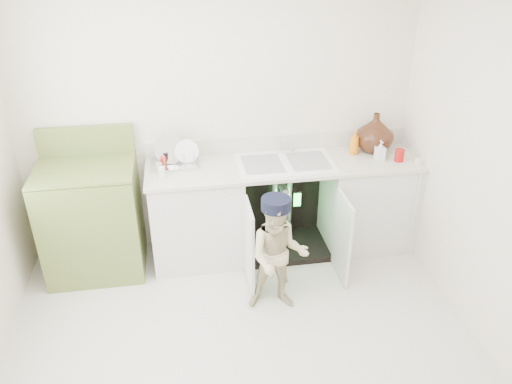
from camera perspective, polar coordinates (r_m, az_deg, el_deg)
ground at (r=3.86m, az=-1.38°, el=-17.20°), size 3.50×3.50×0.00m
room_shell at (r=3.10m, az=-1.65°, el=-0.80°), size 6.00×5.50×1.26m
counter_run at (r=4.61m, az=3.62°, el=-1.32°), size 2.44×1.02×1.26m
avocado_stove at (r=4.54m, az=-18.16°, el=-2.83°), size 0.80×0.65×1.25m
repair_worker at (r=3.89m, az=2.56°, el=-7.18°), size 0.55×0.67×0.99m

